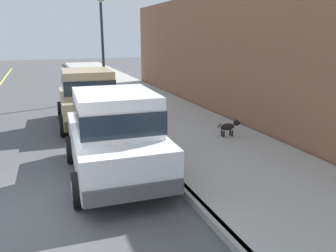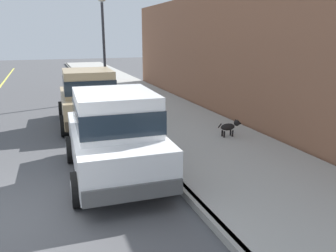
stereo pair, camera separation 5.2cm
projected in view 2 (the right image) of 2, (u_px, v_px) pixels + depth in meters
name	position (u px, v px, depth m)	size (l,w,h in m)	color
ground_plane	(1.00, 225.00, 5.45)	(80.00, 80.00, 0.00)	#4C4C4F
curb	(184.00, 191.00, 6.50)	(0.16, 64.00, 0.14)	gray
sidewalk	(263.00, 177.00, 7.10)	(3.60, 64.00, 0.14)	#A8A59E
car_white_hatchback	(115.00, 134.00, 7.03)	(2.05, 3.86, 1.88)	white
car_tan_hatchback	(88.00, 97.00, 11.22)	(2.05, 3.85, 1.88)	tan
dog_black	(230.00, 126.00, 9.68)	(0.75, 0.20, 0.49)	black
fire_hydrant	(126.00, 104.00, 12.50)	(0.34, 0.24, 0.72)	gold
street_lamp	(103.00, 36.00, 15.13)	(0.36, 0.36, 4.42)	#2D2D33
building_facade	(225.00, 55.00, 12.20)	(0.50, 20.00, 4.52)	#8C5B42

